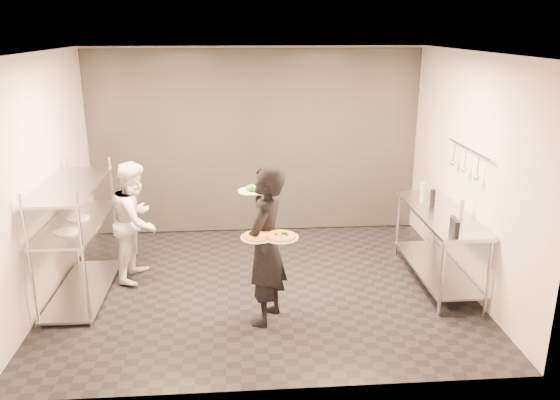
{
  "coord_description": "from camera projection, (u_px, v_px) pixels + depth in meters",
  "views": [
    {
      "loc": [
        -0.25,
        -6.08,
        3.08
      ],
      "look_at": [
        0.23,
        0.06,
        1.1
      ],
      "focal_mm": 35.0,
      "sensor_mm": 36.0,
      "label": 1
    }
  ],
  "objects": [
    {
      "name": "pass_rack",
      "position": [
        77.0,
        234.0,
        6.34
      ],
      "size": [
        0.6,
        1.6,
        1.5
      ],
      "color": "#B9BCC0",
      "rests_on": "ground"
    },
    {
      "name": "pizza_plate_near",
      "position": [
        257.0,
        236.0,
        5.47
      ],
      "size": [
        0.34,
        0.34,
        0.05
      ],
      "color": "white",
      "rests_on": "waiter"
    },
    {
      "name": "chef",
      "position": [
        136.0,
        221.0,
        6.8
      ],
      "size": [
        0.69,
        0.82,
        1.51
      ],
      "primitive_type": "imported",
      "rotation": [
        0.0,
        0.0,
        1.4
      ],
      "color": "silver",
      "rests_on": "ground"
    },
    {
      "name": "bottle_clear",
      "position": [
        461.0,
        208.0,
        6.4
      ],
      "size": [
        0.07,
        0.07,
        0.22
      ],
      "primitive_type": "cylinder",
      "color": "gray",
      "rests_on": "prep_counter"
    },
    {
      "name": "room_shell",
      "position": [
        257.0,
        155.0,
        7.43
      ],
      "size": [
        5.0,
        4.0,
        2.8
      ],
      "color": "black",
      "rests_on": "ground"
    },
    {
      "name": "bottle_green",
      "position": [
        423.0,
        192.0,
        6.99
      ],
      "size": [
        0.07,
        0.07,
        0.25
      ],
      "primitive_type": "cylinder",
      "color": "gray",
      "rests_on": "prep_counter"
    },
    {
      "name": "pos_monitor",
      "position": [
        454.0,
        226.0,
        5.9
      ],
      "size": [
        0.08,
        0.24,
        0.17
      ],
      "primitive_type": "cube",
      "rotation": [
        0.0,
        0.0,
        -0.14
      ],
      "color": "black",
      "rests_on": "prep_counter"
    },
    {
      "name": "salad_plate",
      "position": [
        252.0,
        189.0,
        5.88
      ],
      "size": [
        0.31,
        0.31,
        0.07
      ],
      "color": "white",
      "rests_on": "waiter"
    },
    {
      "name": "prep_counter",
      "position": [
        439.0,
        235.0,
        6.7
      ],
      "size": [
        0.6,
        1.8,
        0.92
      ],
      "color": "#B9BCC0",
      "rests_on": "ground"
    },
    {
      "name": "utensil_rail",
      "position": [
        466.0,
        161.0,
        6.44
      ],
      "size": [
        0.07,
        1.2,
        0.31
      ],
      "color": "#B9BCC0",
      "rests_on": "room_shell"
    },
    {
      "name": "waiter",
      "position": [
        266.0,
        247.0,
        5.73
      ],
      "size": [
        0.64,
        0.75,
        1.73
      ],
      "primitive_type": "imported",
      "rotation": [
        0.0,
        0.0,
        -2.0
      ],
      "color": "black",
      "rests_on": "ground"
    },
    {
      "name": "bottle_dark",
      "position": [
        433.0,
        198.0,
        6.78
      ],
      "size": [
        0.06,
        0.06,
        0.22
      ],
      "primitive_type": "cylinder",
      "color": "black",
      "rests_on": "prep_counter"
    },
    {
      "name": "pizza_plate_far",
      "position": [
        281.0,
        236.0,
        5.44
      ],
      "size": [
        0.35,
        0.35,
        0.05
      ],
      "color": "white",
      "rests_on": "waiter"
    }
  ]
}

